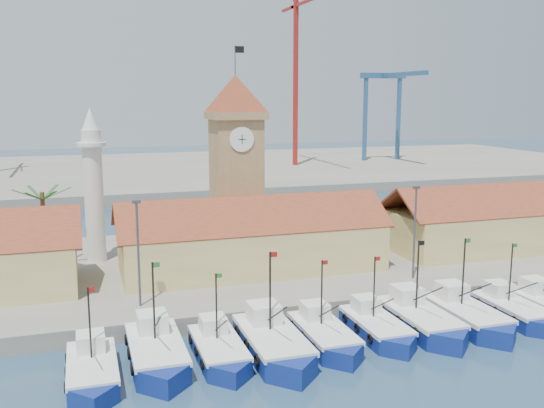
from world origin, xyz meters
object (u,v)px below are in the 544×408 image
object	(u,v)px
boat_0	(92,373)
clock_tower	(236,161)
boat_5	(378,329)
minaret	(93,185)

from	to	relation	value
boat_0	clock_tower	world-z (taller)	clock_tower
boat_0	clock_tower	distance (m)	31.16
boat_0	clock_tower	xyz separation A→B (m)	(16.17, 24.14, 11.26)
boat_5	minaret	xyz separation A→B (m)	(-20.63, 24.91, 9.03)
boat_5	minaret	distance (m)	33.58
boat_0	boat_5	xyz separation A→B (m)	(21.80, 1.24, 0.00)
minaret	boat_5	bearing A→B (deg)	-50.37
boat_0	boat_5	bearing A→B (deg)	3.25
boat_0	minaret	size ratio (longest dim) A/B	0.55
clock_tower	minaret	world-z (taller)	clock_tower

